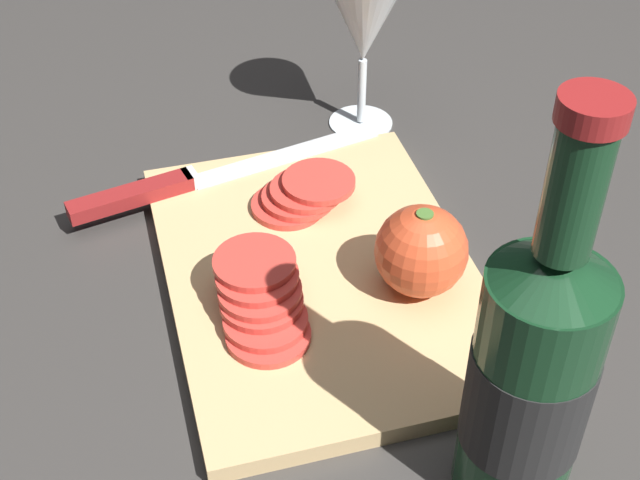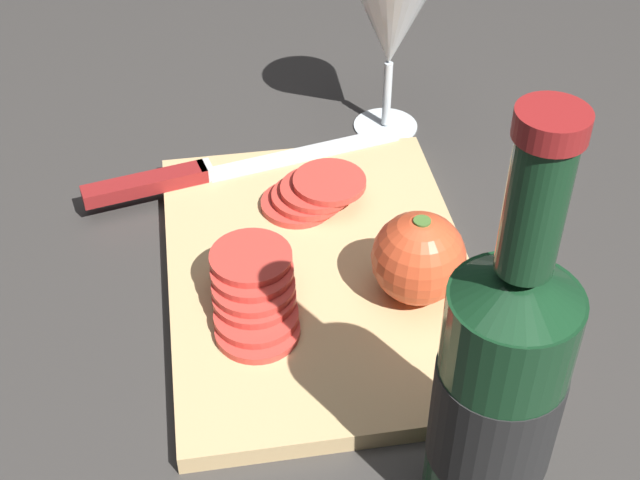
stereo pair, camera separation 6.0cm
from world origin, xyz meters
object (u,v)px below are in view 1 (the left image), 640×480
at_px(wine_bottle, 531,375).
at_px(knife, 166,187).
at_px(wine_glass, 364,21).
at_px(tomato_slice_stack_near, 303,194).
at_px(tomato_slice_stack_far, 261,298).
at_px(whole_tomato, 419,247).

xyz_separation_m(wine_bottle, knife, (0.37, 0.18, -0.09)).
xyz_separation_m(wine_glass, tomato_slice_stack_near, (-0.14, 0.10, -0.09)).
bearing_deg(tomato_slice_stack_far, wine_bottle, -144.55).
bearing_deg(knife, tomato_slice_stack_far, -86.56).
xyz_separation_m(whole_tomato, knife, (0.18, 0.18, -0.03)).
bearing_deg(tomato_slice_stack_near, wine_bottle, -168.56).
relative_size(wine_bottle, tomato_slice_stack_far, 2.59).
bearing_deg(wine_bottle, tomato_slice_stack_near, 11.44).
bearing_deg(tomato_slice_stack_near, tomato_slice_stack_far, 152.39).
height_order(wine_bottle, knife, wine_bottle).
relative_size(whole_tomato, tomato_slice_stack_far, 0.65).
xyz_separation_m(wine_bottle, tomato_slice_stack_far, (0.18, 0.13, -0.07)).
relative_size(wine_bottle, knife, 0.98).
bearing_deg(wine_bottle, tomato_slice_stack_far, 35.45).
height_order(whole_tomato, tomato_slice_stack_near, whole_tomato).
bearing_deg(whole_tomato, tomato_slice_stack_near, 27.23).
relative_size(wine_glass, tomato_slice_stack_far, 1.46).
distance_m(whole_tomato, knife, 0.26).
bearing_deg(whole_tomato, knife, 45.79).
relative_size(wine_glass, tomato_slice_stack_near, 1.77).
relative_size(wine_bottle, whole_tomato, 3.97).
height_order(wine_bottle, whole_tomato, wine_bottle).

